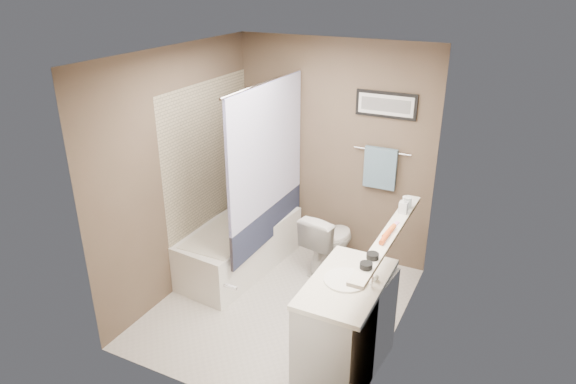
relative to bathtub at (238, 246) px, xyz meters
The scene contains 34 objects.
ground 0.91m from the bathtub, 30.46° to the right, with size 2.50×2.50×0.00m, color beige.
ceiling 2.30m from the bathtub, 30.46° to the right, with size 2.20×2.50×0.04m, color white.
wall_back 1.44m from the bathtub, 46.45° to the left, with size 2.20×0.04×2.40m, color brown.
wall_front 2.06m from the bathtub, 65.83° to the right, with size 2.20×0.04×2.40m, color brown.
wall_left 1.10m from the bathtub, 126.80° to the right, with size 0.04×2.50×2.40m, color brown.
wall_right 2.11m from the bathtub, 13.55° to the right, with size 0.04×2.50×2.40m, color brown.
tile_surround 0.83m from the bathtub, behind, with size 0.02×1.55×2.00m, color tan.
curtain_rod 1.83m from the bathtub, ahead, with size 0.02×0.02×1.55m, color silver.
curtain_upper 1.20m from the bathtub, ahead, with size 0.03×1.45×1.28m, color white.
curtain_lower 0.48m from the bathtub, ahead, with size 0.03×1.45×0.36m, color #252C46.
mirror 2.37m from the bathtub, 17.81° to the right, with size 0.02×1.60×1.00m, color silver.
shelf 2.06m from the bathtub, 18.32° to the right, with size 0.12×1.60×0.03m, color silver.
towel_bar 1.84m from the bathtub, 30.77° to the left, with size 0.02×0.02×0.60m, color silver.
towel 1.74m from the bathtub, 30.11° to the left, with size 0.34×0.05×0.44m, color #86AEC2.
art_frame 2.16m from the bathtub, 31.32° to the left, with size 0.62×0.03×0.26m, color black.
art_mat 2.15m from the bathtub, 30.86° to the left, with size 0.56×0.00×0.20m, color white.
art_image 2.15m from the bathtub, 30.77° to the left, with size 0.50×0.00×0.13m, color #595959.
door 2.26m from the bathtub, 52.32° to the right, with size 0.80×0.02×2.00m, color silver.
door_handle 2.04m from the bathtub, 59.26° to the right, with size 0.02×0.02×0.10m, color silver.
bathtub is the anchor object (origin of this frame).
tub_rim 0.25m from the bathtub, 135.00° to the right, with size 0.56×1.36×0.02m, color beige.
toilet 0.99m from the bathtub, 23.79° to the left, with size 0.38×0.67×0.68m, color white.
vanity 1.88m from the bathtub, 31.36° to the right, with size 0.50×0.90×0.80m, color silver.
countertop 1.95m from the bathtub, 31.52° to the right, with size 0.54×0.96×0.04m, color white.
sink_basin 1.95m from the bathtub, 31.68° to the right, with size 0.34×0.34×0.01m, color white.
faucet_spout 2.13m from the bathtub, 28.71° to the right, with size 0.02×0.02×0.10m, color silver.
faucet_knob 2.08m from the bathtub, 26.18° to the right, with size 0.05×0.05×0.05m, color silver.
candle_bowl_near 2.31m from the bathtub, 33.12° to the right, with size 0.09×0.09×0.04m, color black.
candle_bowl_far 2.24m from the bathtub, 29.74° to the right, with size 0.09×0.09×0.04m, color black.
hair_brush_front 2.11m from the bathtub, 21.53° to the right, with size 0.04×0.04×0.22m, color #D14E1D.
hair_brush_back 2.08m from the bathtub, 18.64° to the right, with size 0.04×0.04×0.22m, color orange.
pink_comb 2.04m from the bathtub, 14.42° to the right, with size 0.03×0.16×0.01m, color pink.
glass_jar 2.01m from the bathtub, ahead, with size 0.08×0.08×0.10m, color silver.
soap_bottle 2.03m from the bathtub, ahead, with size 0.07×0.07×0.15m, color #999999.
Camera 1 is at (1.90, -3.69, 3.00)m, focal length 32.00 mm.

